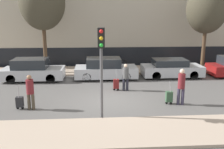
{
  "coord_description": "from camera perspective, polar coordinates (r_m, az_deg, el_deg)",
  "views": [
    {
      "loc": [
        -0.75,
        -12.26,
        4.32
      ],
      "look_at": [
        0.21,
        1.8,
        0.95
      ],
      "focal_mm": 40.0,
      "sensor_mm": 36.0,
      "label": 1
    }
  ],
  "objects": [
    {
      "name": "pedestrian_right",
      "position": [
        12.56,
        15.57,
        -2.22
      ],
      "size": [
        0.34,
        0.34,
        1.81
      ],
      "rotation": [
        0.0,
        0.0,
        -0.27
      ],
      "color": "#383347",
      "rests_on": "ground_plane"
    },
    {
      "name": "bare_tree_down_street",
      "position": [
        20.21,
        20.87,
        13.82
      ],
      "size": [
        2.97,
        2.97,
        6.47
      ],
      "color": "#4C3826",
      "rests_on": "sidewalk_far"
    },
    {
      "name": "parked_car_1",
      "position": [
        17.28,
        -1.53,
        1.26
      ],
      "size": [
        4.25,
        1.87,
        1.45
      ],
      "color": "#B7BABF",
      "rests_on": "ground_plane"
    },
    {
      "name": "traffic_light",
      "position": [
        10.03,
        -2.47,
        4.35
      ],
      "size": [
        0.28,
        0.47,
        3.84
      ],
      "color": "#515154",
      "rests_on": "ground_plane"
    },
    {
      "name": "parked_bicycle",
      "position": [
        20.03,
        1.01,
        2.43
      ],
      "size": [
        1.77,
        0.06,
        0.96
      ],
      "color": "black",
      "rests_on": "sidewalk_far"
    },
    {
      "name": "parked_car_0",
      "position": [
        17.64,
        -17.67,
        0.92
      ],
      "size": [
        4.07,
        1.83,
        1.48
      ],
      "color": "#B7BABF",
      "rests_on": "ground_plane"
    },
    {
      "name": "trolley_center",
      "position": [
        14.6,
        0.95,
        -2.16
      ],
      "size": [
        0.34,
        0.29,
        1.21
      ],
      "color": "maroon",
      "rests_on": "ground_plane"
    },
    {
      "name": "bare_tree_near_crossing",
      "position": [
        19.08,
        -15.68,
        15.61
      ],
      "size": [
        3.25,
        3.25,
        7.09
      ],
      "color": "#4C3826",
      "rests_on": "sidewalk_far"
    },
    {
      "name": "sidewalk_near",
      "position": [
        9.54,
        1.03,
        -13.06
      ],
      "size": [
        28.0,
        2.5,
        0.12
      ],
      "color": "tan",
      "rests_on": "ground_plane"
    },
    {
      "name": "ground_plane",
      "position": [
        13.02,
        -0.39,
        -5.93
      ],
      "size": [
        80.0,
        80.0,
        0.0
      ],
      "primitive_type": "plane",
      "color": "#565451"
    },
    {
      "name": "parked_car_2",
      "position": [
        18.2,
        13.38,
        1.34
      ],
      "size": [
        4.2,
        1.82,
        1.3
      ],
      "color": "#B7BABF",
      "rests_on": "ground_plane"
    },
    {
      "name": "pedestrian_center",
      "position": [
        14.47,
        3.13,
        -0.26
      ],
      "size": [
        0.35,
        0.34,
        1.59
      ],
      "rotation": [
        0.0,
        0.0,
        -0.13
      ],
      "color": "#23232D",
      "rests_on": "ground_plane"
    },
    {
      "name": "sidewalk_far",
      "position": [
        19.74,
        -1.63,
        0.98
      ],
      "size": [
        28.0,
        3.0,
        0.12
      ],
      "color": "tan",
      "rests_on": "ground_plane"
    },
    {
      "name": "trolley_right",
      "position": [
        12.71,
        12.91,
        -4.96
      ],
      "size": [
        0.34,
        0.29,
        1.19
      ],
      "color": "#335138",
      "rests_on": "ground_plane"
    },
    {
      "name": "pedestrian_left",
      "position": [
        12.12,
        -18.21,
        -3.42
      ],
      "size": [
        0.35,
        0.34,
        1.66
      ],
      "rotation": [
        0.0,
        0.0,
        -0.15
      ],
      "color": "#4C4233",
      "rests_on": "ground_plane"
    },
    {
      "name": "trolley_left",
      "position": [
        12.51,
        -20.35,
        -5.88
      ],
      "size": [
        0.34,
        0.29,
        1.14
      ],
      "color": "#262628",
      "rests_on": "ground_plane"
    },
    {
      "name": "building_facade",
      "position": [
        22.55,
        -2.07,
        16.57
      ],
      "size": [
        28.0,
        2.14,
        11.14
      ],
      "color": "#B7AD99",
      "rests_on": "ground_plane"
    }
  ]
}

